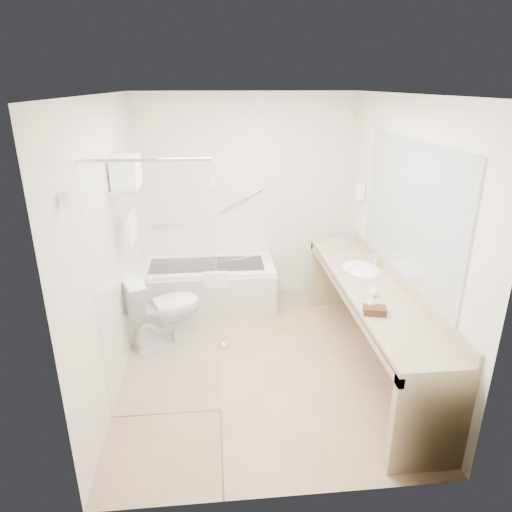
{
  "coord_description": "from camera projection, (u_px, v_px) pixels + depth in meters",
  "views": [
    {
      "loc": [
        -0.4,
        -3.84,
        2.59
      ],
      "look_at": [
        0.0,
        0.3,
        1.0
      ],
      "focal_mm": 32.0,
      "sensor_mm": 36.0,
      "label": 1
    }
  ],
  "objects": [
    {
      "name": "floor",
      "position": [
        259.0,
        360.0,
        4.53
      ],
      "size": [
        3.2,
        3.2,
        0.0
      ],
      "primitive_type": "plane",
      "color": "tan",
      "rests_on": "ground"
    },
    {
      "name": "ceiling",
      "position": [
        260.0,
        94.0,
        3.64
      ],
      "size": [
        2.6,
        3.2,
        0.1
      ],
      "primitive_type": "cube",
      "color": "white",
      "rests_on": "wall_back"
    },
    {
      "name": "wall_back",
      "position": [
        246.0,
        199.0,
        5.57
      ],
      "size": [
        2.6,
        0.1,
        2.5
      ],
      "primitive_type": "cube",
      "color": "silver",
      "rests_on": "ground"
    },
    {
      "name": "wall_front",
      "position": [
        288.0,
        333.0,
        2.6
      ],
      "size": [
        2.6,
        0.1,
        2.5
      ],
      "primitive_type": "cube",
      "color": "silver",
      "rests_on": "ground"
    },
    {
      "name": "wall_left",
      "position": [
        111.0,
        247.0,
        3.97
      ],
      "size": [
        0.1,
        3.2,
        2.5
      ],
      "primitive_type": "cube",
      "color": "silver",
      "rests_on": "ground"
    },
    {
      "name": "wall_right",
      "position": [
        399.0,
        237.0,
        4.21
      ],
      "size": [
        0.1,
        3.2,
        2.5
      ],
      "primitive_type": "cube",
      "color": "silver",
      "rests_on": "ground"
    },
    {
      "name": "bathtub",
      "position": [
        208.0,
        286.0,
        5.54
      ],
      "size": [
        1.6,
        0.73,
        0.59
      ],
      "color": "white",
      "rests_on": "floor"
    },
    {
      "name": "grab_bar_short",
      "position": [
        169.0,
        226.0,
        5.56
      ],
      "size": [
        0.4,
        0.03,
        0.03
      ],
      "primitive_type": "cylinder",
      "rotation": [
        0.0,
        1.57,
        0.0
      ],
      "color": "silver",
      "rests_on": "wall_back"
    },
    {
      "name": "grab_bar_long",
      "position": [
        242.0,
        200.0,
        5.53
      ],
      "size": [
        0.53,
        0.03,
        0.33
      ],
      "primitive_type": "cylinder",
      "rotation": [
        0.0,
        1.05,
        0.0
      ],
      "color": "silver",
      "rests_on": "wall_back"
    },
    {
      "name": "shower_enclosure",
      "position": [
        184.0,
        312.0,
        3.24
      ],
      "size": [
        0.96,
        0.91,
        2.11
      ],
      "color": "silver",
      "rests_on": "floor"
    },
    {
      "name": "towel_shelf",
      "position": [
        127.0,
        181.0,
        4.13
      ],
      "size": [
        0.24,
        0.55,
        0.81
      ],
      "color": "silver",
      "rests_on": "wall_left"
    },
    {
      "name": "vanity_counter",
      "position": [
        370.0,
        305.0,
        4.26
      ],
      "size": [
        0.55,
        2.7,
        0.95
      ],
      "color": "tan",
      "rests_on": "floor"
    },
    {
      "name": "sink",
      "position": [
        361.0,
        271.0,
        4.57
      ],
      "size": [
        0.4,
        0.52,
        0.14
      ],
      "primitive_type": "ellipsoid",
      "color": "white",
      "rests_on": "vanity_counter"
    },
    {
      "name": "faucet",
      "position": [
        376.0,
        260.0,
        4.54
      ],
      "size": [
        0.03,
        0.03,
        0.14
      ],
      "primitive_type": "cylinder",
      "color": "silver",
      "rests_on": "vanity_counter"
    },
    {
      "name": "mirror",
      "position": [
        409.0,
        210.0,
        3.96
      ],
      "size": [
        0.02,
        2.0,
        1.2
      ],
      "primitive_type": "cube",
      "color": "#A8ACB4",
      "rests_on": "wall_right"
    },
    {
      "name": "hairdryer_unit",
      "position": [
        360.0,
        191.0,
        5.11
      ],
      "size": [
        0.08,
        0.1,
        0.18
      ],
      "primitive_type": "cube",
      "color": "white",
      "rests_on": "wall_right"
    },
    {
      "name": "toilet",
      "position": [
        164.0,
        309.0,
        4.72
      ],
      "size": [
        0.92,
        0.74,
        0.79
      ],
      "primitive_type": "imported",
      "rotation": [
        0.0,
        0.0,
        2.0
      ],
      "color": "white",
      "rests_on": "floor"
    },
    {
      "name": "amenity_basket",
      "position": [
        375.0,
        310.0,
        3.65
      ],
      "size": [
        0.2,
        0.16,
        0.06
      ],
      "primitive_type": "cube",
      "rotation": [
        0.0,
        0.0,
        -0.23
      ],
      "color": "#4B2E1B",
      "rests_on": "vanity_counter"
    },
    {
      "name": "soap_bottle_a",
      "position": [
        371.0,
        307.0,
        3.7
      ],
      "size": [
        0.07,
        0.12,
        0.05
      ],
      "primitive_type": "imported",
      "rotation": [
        0.0,
        0.0,
        0.12
      ],
      "color": "white",
      "rests_on": "vanity_counter"
    },
    {
      "name": "soap_bottle_b",
      "position": [
        374.0,
        292.0,
        3.95
      ],
      "size": [
        0.12,
        0.13,
        0.08
      ],
      "primitive_type": "imported",
      "rotation": [
        0.0,
        0.0,
        0.37
      ],
      "color": "white",
      "rests_on": "vanity_counter"
    },
    {
      "name": "water_bottle_left",
      "position": [
        339.0,
        241.0,
        5.08
      ],
      "size": [
        0.06,
        0.06,
        0.18
      ],
      "rotation": [
        0.0,
        0.0,
        -0.27
      ],
      "color": "silver",
      "rests_on": "vanity_counter"
    },
    {
      "name": "water_bottle_mid",
      "position": [
        344.0,
        246.0,
        4.91
      ],
      "size": [
        0.06,
        0.06,
        0.19
      ],
      "rotation": [
        0.0,
        0.0,
        0.14
      ],
      "color": "silver",
      "rests_on": "vanity_counter"
    },
    {
      "name": "water_bottle_right",
      "position": [
        332.0,
        242.0,
        5.06
      ],
      "size": [
        0.06,
        0.06,
        0.18
      ],
      "rotation": [
        0.0,
        0.0,
        0.35
      ],
      "color": "silver",
      "rests_on": "vanity_counter"
    },
    {
      "name": "drinking_glass_near",
      "position": [
        348.0,
        270.0,
        4.41
      ],
      "size": [
        0.09,
        0.09,
        0.08
      ],
      "primitive_type": "cylinder",
      "rotation": [
        0.0,
        0.0,
        -0.39
      ],
      "color": "silver",
      "rests_on": "vanity_counter"
    },
    {
      "name": "drinking_glass_far",
      "position": [
        355.0,
        267.0,
        4.47
      ],
      "size": [
        0.07,
        0.07,
        0.09
      ],
      "primitive_type": "cylinder",
      "rotation": [
        0.0,
        0.0,
        -0.12
      ],
      "color": "silver",
      "rests_on": "vanity_counter"
    }
  ]
}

